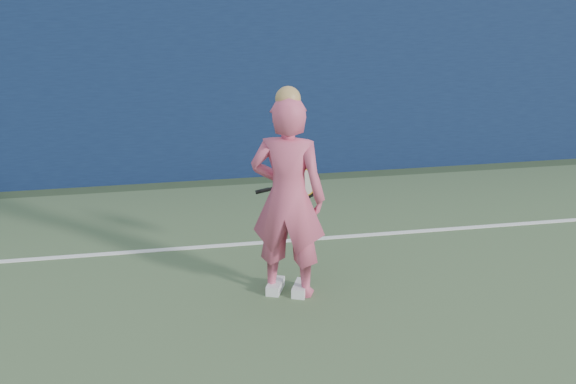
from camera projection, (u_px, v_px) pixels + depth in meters
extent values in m
cube|color=#0C1938|center=(247.00, 82.00, 10.50)|extent=(24.00, 0.40, 2.50)
imported|color=#D25171|center=(288.00, 198.00, 7.13)|extent=(0.80, 0.67, 1.86)
sphere|color=tan|center=(288.00, 99.00, 6.84)|extent=(0.22, 0.22, 0.22)
cube|color=white|center=(301.00, 289.00, 7.40)|extent=(0.22, 0.30, 0.10)
cube|color=white|center=(275.00, 286.00, 7.44)|extent=(0.22, 0.30, 0.10)
torus|color=black|center=(303.00, 183.00, 7.54)|extent=(0.34, 0.08, 0.34)
torus|color=gold|center=(303.00, 183.00, 7.54)|extent=(0.28, 0.05, 0.28)
cylinder|color=beige|center=(303.00, 183.00, 7.54)|extent=(0.27, 0.04, 0.27)
cylinder|color=black|center=(277.00, 187.00, 7.61)|extent=(0.30, 0.10, 0.11)
cylinder|color=black|center=(262.00, 191.00, 7.65)|extent=(0.14, 0.07, 0.07)
cube|color=white|center=(281.00, 241.00, 8.58)|extent=(11.00, 0.08, 0.01)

